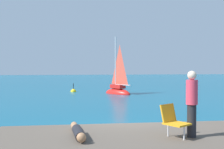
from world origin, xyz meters
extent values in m
plane|color=#0F5675|center=(0.00, 0.00, 0.00)|extent=(160.00, 160.00, 0.00)
cube|color=brown|center=(-0.74, -1.33, 0.00)|extent=(1.00, 1.25, 0.80)
cube|color=#554645|center=(1.27, -0.96, 0.00)|extent=(1.73, 1.97, 1.21)
ellipsoid|color=red|center=(2.33, 15.52, 0.00)|extent=(2.58, 3.09, 1.04)
cube|color=red|center=(2.33, 15.52, 0.69)|extent=(1.35, 1.51, 0.34)
cylinder|color=#B7B7BC|center=(2.17, 15.75, 2.89)|extent=(0.11, 0.11, 4.74)
cylinder|color=#B2B2B7|center=(2.71, 14.97, 0.85)|extent=(1.15, 1.61, 0.09)
pyramid|color=#DB4C38|center=(2.47, 15.31, 2.70)|extent=(0.91, 1.28, 3.60)
cylinder|color=black|center=(-1.65, -2.89, 0.87)|extent=(0.32, 0.92, 0.24)
cylinder|color=#9E704C|center=(-1.72, -2.15, 0.84)|extent=(0.25, 0.71, 0.18)
sphere|color=#9E704C|center=(-1.60, -3.44, 0.89)|extent=(0.22, 0.22, 0.22)
cylinder|color=black|center=(1.08, -3.22, 1.15)|extent=(0.22, 0.22, 0.80)
cylinder|color=#DB384C|center=(1.08, -3.22, 1.85)|extent=(0.28, 0.28, 0.60)
sphere|color=beige|center=(1.08, -3.22, 2.26)|extent=(0.22, 0.22, 0.22)
cube|color=orange|center=(0.68, -3.29, 1.10)|extent=(0.68, 0.69, 0.04)
cube|color=orange|center=(0.55, -3.07, 1.33)|extent=(0.49, 0.38, 0.45)
cylinder|color=silver|center=(0.79, -3.46, 0.93)|extent=(0.04, 0.04, 0.35)
cylinder|color=silver|center=(0.55, -3.07, 0.93)|extent=(0.04, 0.04, 0.35)
sphere|color=yellow|center=(-1.68, 18.41, 0.00)|extent=(0.56, 0.56, 0.56)
cylinder|color=black|center=(-1.68, 18.41, 0.55)|extent=(0.06, 0.06, 0.60)
camera|label=1|loc=(-1.80, -9.63, 2.47)|focal=44.70mm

